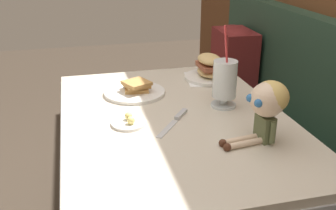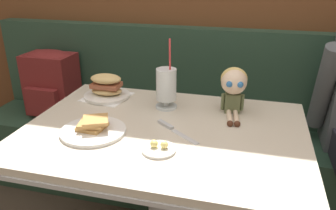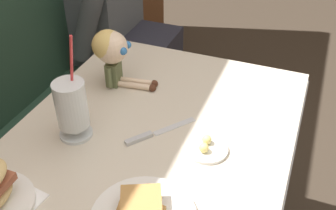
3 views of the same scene
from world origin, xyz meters
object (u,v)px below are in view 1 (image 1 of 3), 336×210
at_px(sandwich_plate, 209,69).
at_px(butter_saucer, 129,122).
at_px(toast_plate, 135,90).
at_px(backpack, 233,58).
at_px(seated_doll, 267,103).
at_px(butter_knife, 177,118).
at_px(milkshake_glass, 225,81).

relative_size(sandwich_plate, butter_saucer, 1.88).
bearing_deg(toast_plate, backpack, 132.35).
bearing_deg(seated_doll, toast_plate, -146.41).
distance_m(butter_saucer, butter_knife, 0.17).
distance_m(seated_doll, backpack, 1.22).
distance_m(milkshake_glass, butter_saucer, 0.39).
bearing_deg(backpack, milkshake_glass, -25.10).
xyz_separation_m(sandwich_plate, butter_saucer, (0.38, -0.43, -0.04)).
bearing_deg(butter_knife, seated_doll, 45.75).
distance_m(sandwich_plate, butter_saucer, 0.57).
relative_size(milkshake_glass, backpack, 0.78).
bearing_deg(backpack, toast_plate, -47.65).
height_order(butter_saucer, backpack, backpack).
bearing_deg(milkshake_glass, butter_knife, -71.01).
bearing_deg(backpack, sandwich_plate, -32.81).
distance_m(toast_plate, backpack, 0.96).
bearing_deg(seated_doll, backpack, 161.81).
xyz_separation_m(butter_saucer, butter_knife, (-0.00, 0.17, -0.00)).
relative_size(seated_doll, backpack, 0.56).
relative_size(milkshake_glass, butter_saucer, 2.63).
bearing_deg(toast_plate, butter_saucer, -13.74).
bearing_deg(toast_plate, seated_doll, 33.59).
distance_m(butter_knife, backpack, 1.10).
height_order(sandwich_plate, butter_knife, sandwich_plate).
distance_m(milkshake_glass, backpack, 0.96).
distance_m(milkshake_glass, sandwich_plate, 0.32).
bearing_deg(sandwich_plate, toast_plate, -73.94).
xyz_separation_m(sandwich_plate, butter_knife, (0.38, -0.25, -0.04)).
xyz_separation_m(butter_knife, seated_doll, (0.22, 0.23, 0.12)).
distance_m(toast_plate, milkshake_glass, 0.38).
bearing_deg(milkshake_glass, butter_saucer, -78.93).
height_order(toast_plate, sandwich_plate, sandwich_plate).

